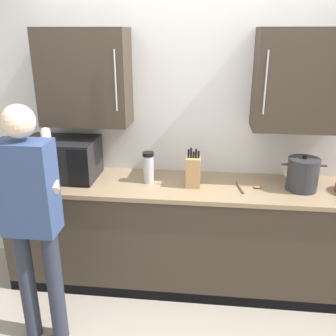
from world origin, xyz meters
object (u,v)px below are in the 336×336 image
Objects in this scene: thermos_flask at (148,167)px; knife_block at (193,171)px; microwave_oven at (58,159)px; wooden_spoon at (249,187)px; stock_pot at (303,174)px; person_figure at (31,210)px.

knife_block is at bearing -4.84° from thermos_flask.
knife_block is (1.12, -0.05, -0.04)m from microwave_oven.
microwave_oven is 1.56m from wooden_spoon.
wooden_spoon is (0.44, -0.01, -0.11)m from knife_block.
microwave_oven is 3.72× the size of wooden_spoon.
knife_block reaches higher than thermos_flask.
stock_pot is (1.95, -0.04, -0.04)m from microwave_oven.
knife_block is at bearing -179.15° from stock_pot.
stock_pot is at bearing 3.26° from wooden_spoon.
microwave_oven is at bearing 98.86° from person_figure.
knife_block is (-0.83, -0.01, -0.00)m from stock_pot.
thermos_flask is at bearing 49.24° from person_figure.
microwave_oven is 0.76m from thermos_flask.
person_figure is at bearing -144.52° from knife_block.
wooden_spoon is at bearing -176.74° from stock_pot.
microwave_oven is at bearing 177.76° from wooden_spoon.
person_figure reaches higher than stock_pot.
microwave_oven reaches higher than thermos_flask.
stock_pot reaches higher than thermos_flask.
wooden_spoon is at bearing -2.93° from thermos_flask.
thermos_flask is 0.81m from wooden_spoon.
person_figure is at bearing -158.43° from stock_pot.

